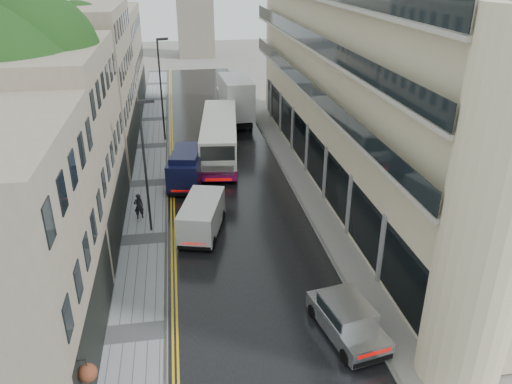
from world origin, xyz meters
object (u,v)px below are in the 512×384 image
object	(u,v)px
white_lorry	(226,105)
navy_van	(169,176)
white_van	(180,230)
pedestrian	(139,206)
lamp_post_far	(161,91)
tree_near	(5,130)
tree_far	(61,87)
silver_hatchback	(347,347)
cream_bus	(202,152)
lamp_post_near	(145,169)

from	to	relation	value
white_lorry	navy_van	distance (m)	15.79
white_lorry	white_van	world-z (taller)	white_lorry
pedestrian	lamp_post_far	distance (m)	15.95
tree_near	tree_far	size ratio (longest dim) A/B	1.11
tree_far	white_lorry	world-z (taller)	tree_far
navy_van	silver_hatchback	bearing A→B (deg)	-57.70
tree_near	white_lorry	world-z (taller)	tree_near
white_van	lamp_post_far	size ratio (longest dim) A/B	0.53
tree_far	white_van	bearing A→B (deg)	-60.10
cream_bus	pedestrian	world-z (taller)	cream_bus
silver_hatchback	lamp_post_far	world-z (taller)	lamp_post_far
tree_far	tree_near	bearing A→B (deg)	-91.32
silver_hatchback	lamp_post_far	xyz separation A→B (m)	(-7.53, 29.62, 3.76)
silver_hatchback	pedestrian	xyz separation A→B (m)	(-9.03, 14.16, 0.12)
navy_van	pedestrian	distance (m)	4.15
white_lorry	lamp_post_near	xyz separation A→B (m)	(-6.76, -20.07, 1.81)
tree_far	silver_hatchback	world-z (taller)	tree_far
pedestrian	cream_bus	bearing A→B (deg)	-141.85
lamp_post_near	tree_near	bearing A→B (deg)	174.35
white_lorry	lamp_post_far	distance (m)	7.08
tree_near	white_van	xyz separation A→B (m)	(8.80, -1.78, -5.84)
silver_hatchback	white_van	size ratio (longest dim) A/B	0.93
white_lorry	white_van	xyz separation A→B (m)	(-5.00, -22.08, -1.24)
cream_bus	lamp_post_far	size ratio (longest dim) A/B	1.35
cream_bus	navy_van	distance (m)	4.48
tree_near	white_lorry	xyz separation A→B (m)	(13.80, 20.31, -4.61)
white_lorry	lamp_post_near	size ratio (longest dim) A/B	1.10
tree_far	pedestrian	size ratio (longest dim) A/B	7.31
navy_van	tree_near	bearing A→B (deg)	-135.27
navy_van	lamp_post_near	world-z (taller)	lamp_post_near
white_lorry	navy_van	size ratio (longest dim) A/B	1.61
white_lorry	lamp_post_far	xyz separation A→B (m)	(-6.03, -2.93, 2.27)
silver_hatchback	navy_van	xyz separation A→B (m)	(-7.11, 17.81, 0.57)
silver_hatchback	pedestrian	world-z (taller)	pedestrian
white_lorry	lamp_post_far	world-z (taller)	lamp_post_far
tree_far	navy_van	xyz separation A→B (m)	(7.90, -7.43, -4.81)
tree_near	silver_hatchback	distance (m)	20.53
cream_bus	white_lorry	world-z (taller)	white_lorry
lamp_post_near	white_van	bearing A→B (deg)	-56.37
silver_hatchback	lamp_post_near	xyz separation A→B (m)	(-8.26, 12.48, 3.30)
tree_near	pedestrian	distance (m)	8.87
tree_near	cream_bus	bearing A→B (deg)	40.53
tree_near	white_van	distance (m)	10.71
silver_hatchback	lamp_post_far	size ratio (longest dim) A/B	0.49
tree_far	cream_bus	world-z (taller)	tree_far
tree_near	lamp_post_far	xyz separation A→B (m)	(7.78, 17.37, -2.34)
cream_bus	silver_hatchback	size ratio (longest dim) A/B	2.74
white_van	navy_van	xyz separation A→B (m)	(-0.60, 7.35, 0.32)
white_lorry	pedestrian	xyz separation A→B (m)	(-7.53, -18.39, -1.36)
silver_hatchback	white_van	distance (m)	12.33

